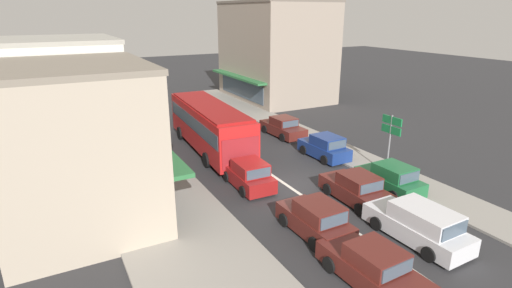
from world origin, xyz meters
The scene contains 21 objects.
ground_plane centered at (0.00, 0.00, 0.00)m, with size 140.00×140.00×0.00m, color #2D2D30.
lane_centre_line centered at (0.00, 4.00, 0.00)m, with size 0.20×28.00×0.01m, color silver.
sidewalk_left centered at (-6.80, 6.00, 0.07)m, with size 5.20×44.00×0.14m, color gray.
kerb_right centered at (6.20, 6.00, 0.06)m, with size 2.80×44.00×0.12m, color gray.
shopfront_corner_near centered at (-10.18, 1.13, 3.57)m, with size 7.31×7.53×7.15m.
shopfront_mid_block centered at (-10.18, 8.74, 3.87)m, with size 7.30×7.27×7.75m.
shopfront_far_end centered at (-10.18, 17.01, 3.50)m, with size 9.08×8.91×7.00m.
building_right_far centered at (11.48, 20.72, 5.11)m, with size 9.33×11.95×10.23m.
city_bus centered at (-1.51, 7.56, 1.88)m, with size 3.17×10.98×3.23m.
hatchback_behind_bus_mid centered at (-1.67, -4.83, 0.71)m, with size 1.86×3.72×1.54m.
wagon_behind_bus_near centered at (1.82, -7.25, 0.75)m, with size 2.02×4.54×1.58m.
sedan_adjacent_lane_lead centered at (2.05, -3.26, 0.66)m, with size 1.99×4.25×1.47m.
sedan_adjacent_lane_trail centered at (-1.88, -8.49, 0.66)m, with size 2.02×4.26×1.47m.
hatchback_queue_gap_filler centered at (-1.96, 0.88, 0.71)m, with size 1.88×3.73×1.54m.
parked_hatchback_kerb_front centered at (4.42, -3.17, 0.71)m, with size 1.85×3.72×1.54m.
parked_hatchback_kerb_second centered at (4.54, 2.64, 0.71)m, with size 1.89×3.74×1.54m.
parked_sedan_kerb_third centered at (4.74, 8.14, 0.66)m, with size 2.01×4.26×1.47m.
traffic_light_downstreet centered at (-4.09, 17.13, 2.85)m, with size 0.33×0.24×4.20m.
directional_road_sign centered at (6.01, -1.39, 2.70)m, with size 0.10×1.40×3.60m.
pedestrian_with_handbag_near centered at (-5.10, 7.82, 1.07)m, with size 0.56×0.55×1.63m.
pedestrian_browsing_midblock centered at (-5.00, 9.32, 1.07)m, with size 0.29×0.56×1.63m.
Camera 1 is at (-11.07, -16.98, 9.14)m, focal length 28.00 mm.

